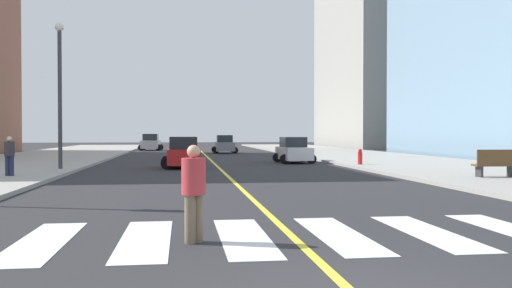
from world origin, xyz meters
name	(u,v)px	position (x,y,z in m)	size (l,w,h in m)	color
sidewalk_kerb_east	(467,170)	(12.20, 20.00, 0.07)	(10.00, 120.00, 0.15)	#9E9B93
crosswalk_paint	(291,235)	(0.00, 4.00, 0.01)	(13.50, 4.00, 0.01)	silver
lane_divider_paint	(207,156)	(0.00, 40.00, 0.01)	(0.16, 80.00, 0.01)	yellow
parking_garage_concrete	(398,53)	(27.84, 67.89, 13.05)	(18.00, 24.00, 26.09)	#9E9B93
car_gray_nearest	(225,145)	(2.05, 47.12, 0.81)	(2.46, 3.91, 1.74)	slate
car_silver_second	(151,143)	(-5.46, 56.56, 0.86)	(2.70, 4.20, 1.84)	#B7B7BC
car_red_third	(183,153)	(-1.99, 24.76, 0.81)	(2.49, 3.92, 1.73)	red
car_white_fourth	(294,151)	(5.17, 29.12, 0.78)	(2.42, 3.81, 1.68)	silver
park_bench	(496,164)	(10.60, 14.71, 0.69)	(1.82, 0.63, 1.12)	brown
pedestrian_crossing	(194,189)	(-1.84, 3.57, 0.95)	(0.43, 0.43, 1.73)	brown
pedestrian_walking_west	(9,154)	(-9.18, 18.04, 1.06)	(0.41, 0.41, 1.65)	#232847
fire_hydrant	(360,157)	(8.02, 24.20, 0.58)	(0.26, 0.26, 0.89)	red
street_lamp	(60,82)	(-8.10, 22.66, 4.47)	(0.44, 0.44, 7.31)	#38383D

